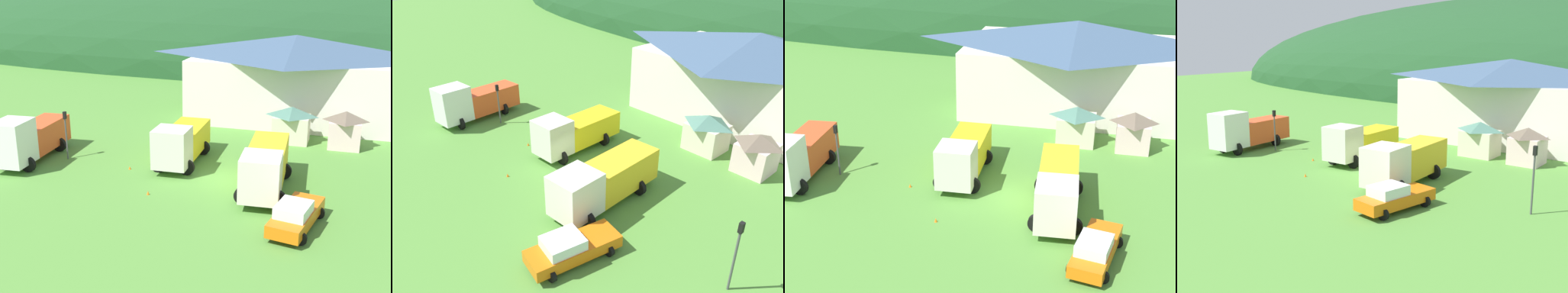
{
  "view_description": "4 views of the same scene",
  "coord_description": "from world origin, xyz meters",
  "views": [
    {
      "loc": [
        8.14,
        -31.68,
        12.93
      ],
      "look_at": [
        -2.0,
        0.82,
        1.9
      ],
      "focal_mm": 47.23,
      "sensor_mm": 36.0,
      "label": 1
    },
    {
      "loc": [
        18.32,
        -16.11,
        15.38
      ],
      "look_at": [
        -0.57,
        1.05,
        1.88
      ],
      "focal_mm": 36.79,
      "sensor_mm": 36.0,
      "label": 2
    },
    {
      "loc": [
        5.68,
        -31.91,
        17.84
      ],
      "look_at": [
        -2.28,
        1.8,
        2.62
      ],
      "focal_mm": 52.33,
      "sensor_mm": 36.0,
      "label": 3
    },
    {
      "loc": [
        22.25,
        -29.21,
        10.18
      ],
      "look_at": [
        -0.24,
        -0.22,
        2.11
      ],
      "focal_mm": 46.2,
      "sensor_mm": 36.0,
      "label": 4
    }
  ],
  "objects": [
    {
      "name": "play_shed_pink",
      "position": [
        7.82,
        9.86,
        1.55
      ],
      "size": [
        2.66,
        2.74,
        3.0
      ],
      "color": "beige",
      "rests_on": "ground"
    },
    {
      "name": "heavy_rig_white",
      "position": [
        -14.42,
        -0.68,
        1.83
      ],
      "size": [
        3.38,
        8.03,
        3.68
      ],
      "rotation": [
        0.0,
        0.0,
        -1.49
      ],
      "color": "white",
      "rests_on": "ground"
    },
    {
      "name": "flatbed_truck_yellow",
      "position": [
        -3.55,
        2.23,
        1.66
      ],
      "size": [
        3.35,
        7.58,
        3.26
      ],
      "rotation": [
        0.0,
        0.0,
        -1.53
      ],
      "color": "silver",
      "rests_on": "ground"
    },
    {
      "name": "ground_plane",
      "position": [
        0.0,
        0.0,
        0.0
      ],
      "size": [
        200.0,
        200.0,
        0.0
      ],
      "primitive_type": "plane",
      "color": "#518C38"
    },
    {
      "name": "depot_building",
      "position": [
        2.64,
        18.14,
        4.14
      ],
      "size": [
        20.64,
        12.14,
        8.04
      ],
      "color": "white",
      "rests_on": "ground"
    },
    {
      "name": "traffic_light_east",
      "position": [
        12.51,
        -1.55,
        2.52
      ],
      "size": [
        0.2,
        0.32,
        4.1
      ],
      "color": "#4C4C51",
      "rests_on": "ground"
    },
    {
      "name": "traffic_cone_near_pickup",
      "position": [
        -3.66,
        -3.94,
        0.0
      ],
      "size": [
        0.36,
        0.36,
        0.5
      ],
      "primitive_type": "cone",
      "color": "orange",
      "rests_on": "ground"
    },
    {
      "name": "play_shed_cream",
      "position": [
        3.49,
        10.15,
        1.54
      ],
      "size": [
        3.15,
        2.7,
        2.99
      ],
      "color": "beige",
      "rests_on": "ground"
    },
    {
      "name": "heavy_rig_striped",
      "position": [
        3.25,
        -1.16,
        1.73
      ],
      "size": [
        3.46,
        8.22,
        3.2
      ],
      "rotation": [
        0.0,
        0.0,
        -1.51
      ],
      "color": "silver",
      "rests_on": "ground"
    },
    {
      "name": "traffic_light_west",
      "position": [
        -12.09,
        0.63,
        2.29
      ],
      "size": [
        0.2,
        0.32,
        3.69
      ],
      "color": "#4C4C51",
      "rests_on": "ground"
    },
    {
      "name": "service_pickup_orange",
      "position": [
        5.8,
        -5.92,
        0.83
      ],
      "size": [
        2.87,
        5.36,
        1.66
      ],
      "rotation": [
        0.0,
        0.0,
        -1.76
      ],
      "color": "orange",
      "rests_on": "ground"
    },
    {
      "name": "traffic_cone_mid_row",
      "position": [
        -6.66,
        -0.07,
        0.0
      ],
      "size": [
        0.36,
        0.36,
        0.46
      ],
      "primitive_type": "cone",
      "color": "orange",
      "rests_on": "ground"
    }
  ]
}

